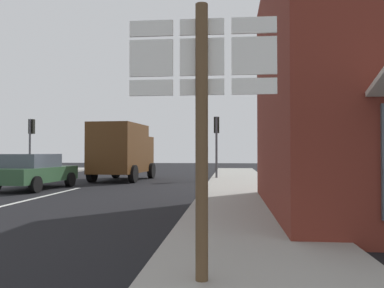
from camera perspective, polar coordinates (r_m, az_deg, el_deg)
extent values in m
plane|color=black|center=(15.57, -19.11, -6.84)|extent=(80.00, 80.00, 0.00)
cube|color=gray|center=(12.17, 7.67, -8.17)|extent=(2.96, 44.00, 0.14)
cube|color=#2D5133|center=(17.46, -22.11, -4.16)|extent=(2.06, 4.32, 0.60)
cube|color=#47515B|center=(17.22, -22.54, -2.28)|extent=(1.71, 2.21, 0.55)
cylinder|color=black|center=(19.08, -22.19, -4.80)|extent=(0.27, 0.65, 0.64)
cylinder|color=black|center=(18.21, -17.50, -5.01)|extent=(0.27, 0.65, 0.64)
cylinder|color=black|center=(15.87, -22.03, -5.55)|extent=(0.27, 0.65, 0.64)
cube|color=#4C2D14|center=(20.96, -10.68, -0.63)|extent=(2.44, 3.84, 2.60)
cube|color=#4C2D14|center=(23.32, -8.56, -1.43)|extent=(2.17, 1.44, 2.00)
cube|color=#47515B|center=(23.38, -8.52, 0.54)|extent=(1.76, 0.22, 0.70)
cylinder|color=black|center=(23.66, -11.14, -3.83)|extent=(0.34, 0.92, 0.90)
cylinder|color=black|center=(22.98, -5.99, -3.93)|extent=(0.34, 0.92, 0.90)
cylinder|color=black|center=(20.52, -14.50, -4.23)|extent=(0.34, 0.92, 0.90)
cylinder|color=black|center=(19.73, -8.64, -4.38)|extent=(0.34, 0.92, 0.90)
cylinder|color=brown|center=(4.28, 1.44, -0.52)|extent=(0.14, 0.14, 3.20)
cube|color=white|center=(4.63, -6.01, 16.55)|extent=(0.50, 0.03, 0.18)
cube|color=black|center=(4.65, -5.96, 16.48)|extent=(0.43, 0.01, 0.13)
cube|color=white|center=(4.54, -6.02, 12.45)|extent=(0.50, 0.03, 0.42)
cube|color=black|center=(4.56, -5.97, 12.40)|extent=(0.43, 0.01, 0.32)
cube|color=white|center=(4.47, -6.03, 8.21)|extent=(0.50, 0.03, 0.18)
cube|color=black|center=(4.49, -5.98, 8.18)|extent=(0.43, 0.01, 0.13)
cube|color=white|center=(4.55, 1.48, 16.85)|extent=(0.50, 0.03, 0.18)
cube|color=black|center=(4.57, 1.50, 16.77)|extent=(0.43, 0.01, 0.13)
cube|color=white|center=(4.46, 1.48, 12.69)|extent=(0.50, 0.03, 0.42)
cube|color=black|center=(4.48, 1.50, 12.63)|extent=(0.43, 0.01, 0.32)
cube|color=white|center=(4.39, 1.48, 8.38)|extent=(0.50, 0.03, 0.18)
cube|color=black|center=(4.41, 1.50, 8.34)|extent=(0.43, 0.01, 0.13)
cube|color=white|center=(4.55, 9.11, 16.88)|extent=(0.50, 0.03, 0.18)
cube|color=black|center=(4.57, 9.10, 16.80)|extent=(0.43, 0.01, 0.13)
cube|color=white|center=(4.46, 9.13, 12.72)|extent=(0.50, 0.03, 0.42)
cube|color=black|center=(4.47, 9.11, 12.66)|extent=(0.43, 0.01, 0.32)
cube|color=white|center=(4.39, 9.14, 8.40)|extent=(0.50, 0.03, 0.18)
cube|color=black|center=(4.41, 9.13, 8.36)|extent=(0.43, 0.01, 0.13)
cylinder|color=#47474C|center=(25.64, -22.77, -0.57)|extent=(0.12, 0.12, 3.58)
cube|color=black|center=(25.86, -22.53, 2.39)|extent=(0.30, 0.28, 0.90)
sphere|color=red|center=(26.00, -22.38, 2.97)|extent=(0.18, 0.18, 0.18)
sphere|color=#3C2303|center=(25.98, -22.39, 2.35)|extent=(0.18, 0.18, 0.18)
sphere|color=black|center=(25.97, -22.39, 1.74)|extent=(0.18, 0.18, 0.18)
cylinder|color=#47474C|center=(21.37, 3.62, -0.64)|extent=(0.12, 0.12, 3.51)
cube|color=black|center=(21.62, 3.64, 2.81)|extent=(0.30, 0.28, 0.90)
sphere|color=red|center=(21.78, 3.65, 3.49)|extent=(0.18, 0.18, 0.18)
sphere|color=#3C2303|center=(21.76, 3.65, 2.76)|extent=(0.18, 0.18, 0.18)
sphere|color=black|center=(21.74, 3.65, 2.02)|extent=(0.18, 0.18, 0.18)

